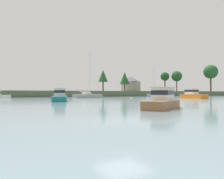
# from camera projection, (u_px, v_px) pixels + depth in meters

# --- Properties ---
(ground_plane) EXTENTS (483.82, 483.82, 0.00)m
(ground_plane) POSITION_uv_depth(u_px,v_px,m) (122.00, 121.00, 11.05)
(ground_plane) COLOR gray
(far_shore_bank) EXTENTS (217.72, 46.73, 2.13)m
(far_shore_bank) POSITION_uv_depth(u_px,v_px,m) (22.00, 94.00, 86.65)
(far_shore_bank) COLOR #4C563D
(far_shore_bank) RESTS_ON ground
(cruiser_orange) EXTENTS (3.22, 9.04, 4.29)m
(cruiser_orange) POSITION_uv_depth(u_px,v_px,m) (191.00, 96.00, 54.35)
(cruiser_orange) COLOR orange
(cruiser_orange) RESTS_ON ground
(sailboat_grey) EXTENTS (9.26, 4.97, 14.12)m
(sailboat_grey) POSITION_uv_depth(u_px,v_px,m) (88.00, 97.00, 60.85)
(sailboat_grey) COLOR gray
(sailboat_grey) RESTS_ON ground
(cruiser_wood) EXTENTS (6.57, 5.22, 3.33)m
(cruiser_wood) POSITION_uv_depth(u_px,v_px,m) (164.00, 103.00, 19.76)
(cruiser_wood) COLOR brown
(cruiser_wood) RESTS_ON ground
(cruiser_teal) EXTENTS (4.00, 7.65, 4.05)m
(cruiser_teal) POSITION_uv_depth(u_px,v_px,m) (60.00, 98.00, 36.25)
(cruiser_teal) COLOR #196B70
(cruiser_teal) RESTS_ON ground
(sailboat_skyblue) EXTENTS (8.74, 6.33, 11.57)m
(sailboat_skyblue) POSITION_uv_depth(u_px,v_px,m) (155.00, 96.00, 75.71)
(sailboat_skyblue) COLOR #669ECC
(sailboat_skyblue) RESTS_ON ground
(mooring_buoy_white) EXTENTS (0.37, 0.37, 0.43)m
(mooring_buoy_white) POSITION_uv_depth(u_px,v_px,m) (131.00, 98.00, 56.71)
(mooring_buoy_white) COLOR white
(mooring_buoy_white) RESTS_ON ground
(mooring_buoy_yellow) EXTENTS (0.40, 0.40, 0.46)m
(mooring_buoy_yellow) POSITION_uv_depth(u_px,v_px,m) (62.00, 97.00, 64.21)
(mooring_buoy_yellow) COLOR yellow
(mooring_buoy_yellow) RESTS_ON ground
(mooring_buoy_orange) EXTENTS (0.35, 0.35, 0.40)m
(mooring_buoy_orange) POSITION_uv_depth(u_px,v_px,m) (126.00, 97.00, 70.03)
(mooring_buoy_orange) COLOR orange
(mooring_buoy_orange) RESTS_ON ground
(shore_tree_left_mid) EXTENTS (4.87, 4.87, 10.79)m
(shore_tree_left_mid) POSITION_uv_depth(u_px,v_px,m) (165.00, 77.00, 118.37)
(shore_tree_left_mid) COLOR brown
(shore_tree_left_mid) RESTS_ON far_shore_bank
(shore_tree_right_mid) EXTENTS (5.87, 5.87, 11.56)m
(shore_tree_right_mid) POSITION_uv_depth(u_px,v_px,m) (177.00, 76.00, 119.57)
(shore_tree_right_mid) COLOR brown
(shore_tree_right_mid) RESTS_ON far_shore_bank
(shore_tree_center) EXTENTS (3.97, 3.97, 8.73)m
(shore_tree_center) POSITION_uv_depth(u_px,v_px,m) (103.00, 76.00, 87.47)
(shore_tree_center) COLOR brown
(shore_tree_center) RESTS_ON far_shore_bank
(shore_tree_far_left) EXTENTS (7.41, 7.41, 14.27)m
(shore_tree_far_left) POSITION_uv_depth(u_px,v_px,m) (211.00, 72.00, 113.82)
(shore_tree_far_left) COLOR brown
(shore_tree_far_left) RESTS_ON far_shore_bank
(shore_tree_center_left) EXTENTS (4.70, 4.70, 9.10)m
(shore_tree_center_left) POSITION_uv_depth(u_px,v_px,m) (125.00, 78.00, 100.38)
(shore_tree_center_left) COLOR brown
(shore_tree_center_left) RESTS_ON far_shore_bank
(cottage_hillside) EXTENTS (9.36, 7.60, 8.59)m
(cottage_hillside) POSITION_uv_depth(u_px,v_px,m) (131.00, 84.00, 121.96)
(cottage_hillside) COLOR #9E998E
(cottage_hillside) RESTS_ON far_shore_bank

